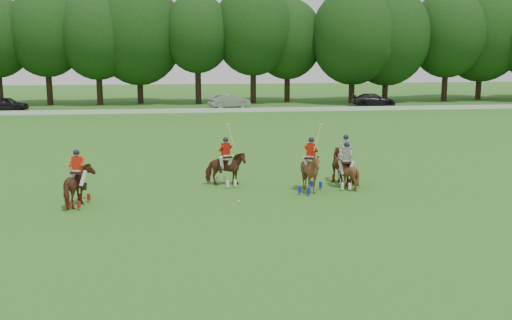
{
  "coord_description": "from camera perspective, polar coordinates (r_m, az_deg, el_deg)",
  "views": [
    {
      "loc": [
        -1.79,
        -20.9,
        6.25
      ],
      "look_at": [
        1.39,
        4.2,
        1.4
      ],
      "focal_mm": 40.0,
      "sensor_mm": 36.0,
      "label": 1
    }
  ],
  "objects": [
    {
      "name": "car_right",
      "position": [
        67.23,
        11.68,
        5.91
      ],
      "size": [
        5.2,
        2.68,
        1.44
      ],
      "primitive_type": "imported",
      "rotation": [
        0.0,
        0.0,
        1.43
      ],
      "color": "black",
      "rests_on": "ground"
    },
    {
      "name": "car_mid",
      "position": [
        63.84,
        -2.68,
        5.9
      ],
      "size": [
        4.89,
        3.07,
        1.52
      ],
      "primitive_type": "imported",
      "rotation": [
        0.0,
        0.0,
        1.92
      ],
      "color": "#9F9EA4",
      "rests_on": "ground"
    },
    {
      "name": "boundary_rail",
      "position": [
        59.24,
        -5.47,
        4.96
      ],
      "size": [
        120.0,
        0.1,
        0.44
      ],
      "primitive_type": "cube",
      "color": "white",
      "rests_on": "ground"
    },
    {
      "name": "polo_stripe_a",
      "position": [
        27.49,
        8.9,
        -0.59
      ],
      "size": [
        1.61,
        2.16,
        2.36
      ],
      "color": "#552716",
      "rests_on": "ground"
    },
    {
      "name": "tree_line",
      "position": [
        69.01,
        -5.64,
        12.44
      ],
      "size": [
        117.98,
        14.32,
        14.75
      ],
      "color": "black",
      "rests_on": "ground"
    },
    {
      "name": "polo_ball",
      "position": [
        23.98,
        -1.72,
        -4.15
      ],
      "size": [
        0.09,
        0.09,
        0.09
      ],
      "primitive_type": "sphere",
      "color": "white",
      "rests_on": "ground"
    },
    {
      "name": "polo_red_b",
      "position": [
        26.8,
        -3.03,
        -0.84
      ],
      "size": [
        1.97,
        1.83,
        2.85
      ],
      "color": "#552716",
      "rests_on": "ground"
    },
    {
      "name": "polo_red_c",
      "position": [
        25.62,
        5.49,
        -1.2
      ],
      "size": [
        2.15,
        2.19,
        3.04
      ],
      "color": "#552716",
      "rests_on": "ground"
    },
    {
      "name": "car_left",
      "position": [
        66.33,
        -23.64,
        5.18
      ],
      "size": [
        4.41,
        1.98,
        1.47
      ],
      "primitive_type": "imported",
      "rotation": [
        0.0,
        0.0,
        1.51
      ],
      "color": "black",
      "rests_on": "ground"
    },
    {
      "name": "ground",
      "position": [
        21.89,
        -2.25,
        -5.75
      ],
      "size": [
        180.0,
        180.0,
        0.0
      ],
      "primitive_type": "plane",
      "color": "#2E691E",
      "rests_on": "ground"
    },
    {
      "name": "polo_stripe_b",
      "position": [
        26.58,
        8.98,
        -1.21
      ],
      "size": [
        1.43,
        1.53,
        2.16
      ],
      "color": "#552716",
      "rests_on": "ground"
    },
    {
      "name": "polo_red_a",
      "position": [
        24.34,
        -17.35,
        -2.47
      ],
      "size": [
        1.25,
        2.07,
        2.35
      ],
      "color": "#552716",
      "rests_on": "ground"
    }
  ]
}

